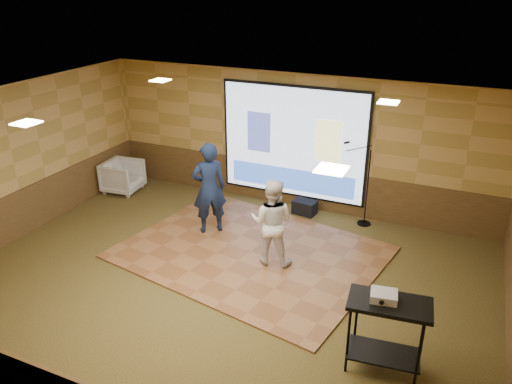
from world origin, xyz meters
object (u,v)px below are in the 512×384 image
at_px(banquet_chair, 123,176).
at_px(av_table, 388,322).
at_px(mic_stand, 363,202).
at_px(player_right, 272,222).
at_px(projector_screen, 293,144).
at_px(dance_floor, 250,252).
at_px(player_left, 209,188).
at_px(projector, 384,296).
at_px(duffel_bag, 305,207).

bearing_deg(banquet_chair, av_table, -122.25).
bearing_deg(mic_stand, player_right, -131.89).
distance_m(projector_screen, banquet_chair, 4.25).
height_order(dance_floor, banquet_chair, banquet_chair).
bearing_deg(av_table, dance_floor, 144.46).
bearing_deg(dance_floor, mic_stand, 51.47).
xyz_separation_m(player_left, player_right, (1.60, -0.61, -0.13)).
bearing_deg(projector_screen, player_right, -77.86).
bearing_deg(player_left, projector, 105.91).
xyz_separation_m(projector_screen, projector, (2.83, -4.38, -0.32)).
height_order(av_table, projector, projector).
height_order(projector_screen, dance_floor, projector_screen).
height_order(dance_floor, av_table, av_table).
distance_m(mic_stand, banquet_chair, 5.73).
relative_size(dance_floor, av_table, 4.21).
height_order(dance_floor, player_right, player_right).
xyz_separation_m(mic_stand, duffel_bag, (-1.26, -0.04, -0.34)).
height_order(dance_floor, mic_stand, mic_stand).
height_order(projector_screen, av_table, projector_screen).
bearing_deg(duffel_bag, mic_stand, 1.86).
xyz_separation_m(dance_floor, player_left, (-1.10, 0.44, 0.96)).
relative_size(player_right, av_table, 1.47).
relative_size(projector, mic_stand, 0.19).
relative_size(projector_screen, banquet_chair, 3.94).
bearing_deg(projector, mic_stand, 95.95).
xyz_separation_m(mic_stand, banquet_chair, (-5.69, -0.65, -0.11)).
relative_size(player_left, duffel_bag, 3.82).
bearing_deg(projector_screen, projector, -57.07).
bearing_deg(banquet_chair, duffel_bag, -87.73).
xyz_separation_m(player_left, banquet_chair, (-2.94, 0.98, -0.59)).
height_order(player_right, projector, player_right).
bearing_deg(projector_screen, player_left, -119.28).
relative_size(av_table, duffel_bag, 2.23).
height_order(player_left, mic_stand, player_left).
bearing_deg(projector, duffel_bag, 110.99).
bearing_deg(dance_floor, player_left, 158.12).
bearing_deg(dance_floor, banquet_chair, 160.64).
xyz_separation_m(projector, mic_stand, (-1.14, 4.11, -0.66)).
bearing_deg(dance_floor, projector, -36.16).
height_order(projector_screen, mic_stand, projector_screen).
relative_size(dance_floor, player_right, 2.86).
distance_m(player_left, player_right, 1.72).
distance_m(player_left, av_table, 4.71).
bearing_deg(duffel_bag, player_left, -133.17).
height_order(projector_screen, banquet_chair, projector_screen).
bearing_deg(av_table, projector, 168.93).
bearing_deg(player_left, duffel_bag, -174.73).
height_order(av_table, duffel_bag, av_table).
height_order(av_table, banquet_chair, av_table).
bearing_deg(player_right, av_table, 133.71).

